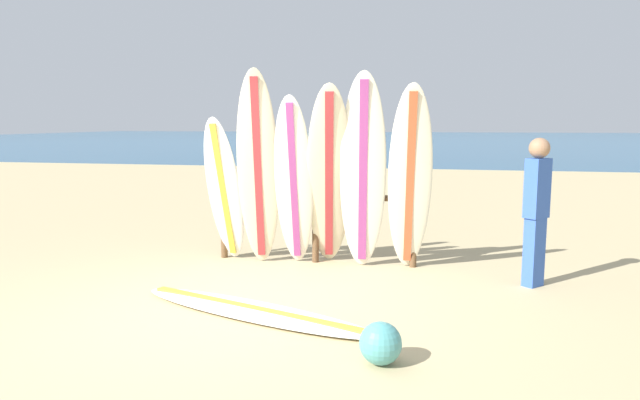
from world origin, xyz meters
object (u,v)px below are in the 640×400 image
at_px(surfboard_leaning_center_left, 294,183).
at_px(surfboard_leaning_center, 329,178).
at_px(small_boat_offshore, 294,151).
at_px(surfboard_lying_on_sand, 253,311).
at_px(surfboard_rack, 315,213).
at_px(beach_ball, 380,343).
at_px(surfboard_leaning_center_right, 363,174).
at_px(surfboard_leaning_right, 410,181).
at_px(surfboard_leaning_far_left, 224,191).
at_px(surfboard_leaning_left, 258,170).
at_px(beachgoer_standing, 536,206).

xyz_separation_m(surfboard_leaning_center_left, surfboard_leaning_center, (0.45, 0.05, 0.06)).
bearing_deg(small_boat_offshore, surfboard_lying_on_sand, -76.54).
height_order(surfboard_rack, beach_ball, surfboard_rack).
bearing_deg(surfboard_leaning_center_right, surfboard_leaning_right, 1.42).
bearing_deg(surfboard_leaning_center_right, surfboard_rack, 152.11).
bearing_deg(surfboard_leaning_right, small_boat_offshore, 107.52).
bearing_deg(beach_ball, small_boat_offshore, 105.69).
bearing_deg(beach_ball, surfboard_leaning_right, 88.50).
distance_m(surfboard_lying_on_sand, small_boat_offshore, 26.84).
bearing_deg(surfboard_rack, surfboard_leaning_right, -15.40).
bearing_deg(surfboard_rack, surfboard_leaning_center_left, -119.39).
relative_size(surfboard_leaning_far_left, beach_ball, 5.79).
height_order(surfboard_leaning_center_right, surfboard_lying_on_sand, surfboard_leaning_center_right).
bearing_deg(surfboard_leaning_center_right, surfboard_leaning_far_left, 177.96).
xyz_separation_m(surfboard_leaning_left, beach_ball, (1.84, -2.68, -1.10)).
relative_size(surfboard_leaning_far_left, small_boat_offshore, 0.65).
height_order(surfboard_leaning_center_left, surfboard_leaning_center, surfboard_leaning_center).
bearing_deg(beachgoer_standing, surfboard_leaning_center_left, 175.35).
relative_size(surfboard_rack, beachgoer_standing, 1.59).
height_order(surfboard_rack, surfboard_leaning_right, surfboard_leaning_right).
bearing_deg(surfboard_leaning_center_right, surfboard_leaning_center, 173.94).
relative_size(surfboard_leaning_center, beach_ball, 6.95).
height_order(surfboard_leaning_far_left, small_boat_offshore, surfboard_leaning_far_left).
distance_m(surfboard_rack, surfboard_leaning_left, 0.98).
relative_size(surfboard_rack, surfboard_lying_on_sand, 0.96).
distance_m(surfboard_leaning_left, small_boat_offshore, 25.02).
distance_m(surfboard_leaning_right, surfboard_lying_on_sand, 2.58).
relative_size(surfboard_leaning_center, beachgoer_standing, 1.37).
xyz_separation_m(surfboard_leaning_center_right, surfboard_lying_on_sand, (-0.84, -1.83, -1.21)).
distance_m(surfboard_rack, surfboard_leaning_far_left, 1.24).
xyz_separation_m(surfboard_rack, surfboard_lying_on_sand, (-0.16, -2.19, -0.64)).
xyz_separation_m(surfboard_leaning_far_left, small_boat_offshore, (-5.24, 24.21, -0.72)).
height_order(surfboard_lying_on_sand, small_boat_offshore, small_boat_offshore).
bearing_deg(surfboard_rack, surfboard_lying_on_sand, -94.12).
height_order(surfboard_leaning_center_left, small_boat_offshore, surfboard_leaning_center_left).
height_order(surfboard_rack, surfboard_leaning_center_right, surfboard_leaning_center_right).
xyz_separation_m(surfboard_leaning_center_left, beachgoer_standing, (2.90, -0.24, -0.17)).
bearing_deg(beachgoer_standing, surfboard_lying_on_sand, -150.85).
xyz_separation_m(surfboard_lying_on_sand, small_boat_offshore, (-6.25, 26.10, 0.22)).
distance_m(surfboard_leaning_center_right, beachgoer_standing, 2.05).
height_order(surfboard_leaning_far_left, surfboard_leaning_center_right, surfboard_leaning_center_right).
distance_m(surfboard_leaning_far_left, beachgoer_standing, 3.87).
distance_m(surfboard_lying_on_sand, beachgoer_standing, 3.39).
height_order(surfboard_leaning_left, surfboard_leaning_center, surfboard_leaning_left).
distance_m(surfboard_leaning_left, surfboard_lying_on_sand, 2.22).
xyz_separation_m(surfboard_rack, surfboard_leaning_right, (1.26, -0.35, 0.49)).
bearing_deg(surfboard_lying_on_sand, surfboard_rack, 85.88).
height_order(surfboard_leaning_center, surfboard_leaning_center_right, surfboard_leaning_center_right).
xyz_separation_m(surfboard_leaning_center, beach_ball, (0.94, -2.78, -1.00)).
bearing_deg(surfboard_leaning_right, surfboard_leaning_center_left, -179.42).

